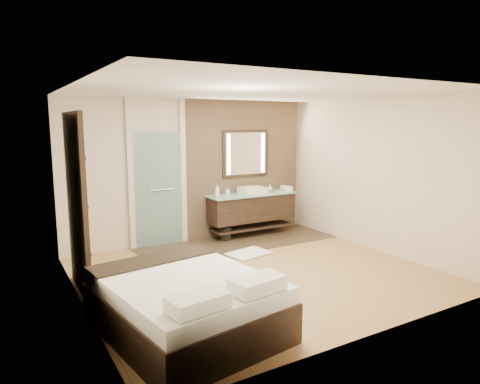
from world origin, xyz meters
TOP-DOWN VIEW (x-y plane):
  - floor at (0.00, 0.00)m, footprint 5.00×5.00m
  - tile_strip at (0.60, 1.60)m, footprint 3.80×1.30m
  - stone_wall at (1.10, 2.21)m, footprint 2.60×0.08m
  - vanity at (1.10, 1.92)m, footprint 1.85×0.55m
  - mirror_unit at (1.10, 2.16)m, footprint 1.06×0.04m
  - frosted_door at (-0.75, 2.20)m, footprint 1.10×0.12m
  - shoji_partition at (-2.43, 0.60)m, footprint 0.06×1.20m
  - bed at (-1.65, -1.16)m, footprint 1.84×2.18m
  - bath_mat at (0.39, 0.87)m, footprint 0.80×0.63m
  - waste_bin at (0.46, 1.85)m, footprint 0.24×0.24m
  - tissue_box at (1.92, 1.79)m, footprint 0.13×0.13m
  - soap_bottle_a at (0.31, 1.89)m, footprint 0.09×0.09m
  - soap_bottle_b at (0.54, 1.90)m, footprint 0.09×0.09m
  - soap_bottle_c at (1.52, 1.90)m, footprint 0.16×0.16m
  - cup at (1.91, 1.97)m, footprint 0.16×0.16m

SIDE VIEW (x-z plane):
  - floor at x=0.00m, z-range 0.00..0.00m
  - tile_strip at x=0.60m, z-range 0.00..0.01m
  - bath_mat at x=0.39m, z-range 0.01..0.03m
  - waste_bin at x=0.46m, z-range 0.00..0.27m
  - bed at x=-1.65m, z-range -0.06..0.69m
  - vanity at x=1.10m, z-range 0.14..1.02m
  - cup at x=1.91m, z-range 0.86..0.96m
  - tissue_box at x=1.92m, z-range 0.86..0.97m
  - soap_bottle_c at x=1.52m, z-range 0.86..1.02m
  - soap_bottle_b at x=0.54m, z-range 0.86..1.03m
  - soap_bottle_a at x=0.31m, z-range 0.86..1.10m
  - frosted_door at x=-0.75m, z-range -0.21..2.49m
  - shoji_partition at x=-2.43m, z-range 0.01..2.41m
  - stone_wall at x=1.10m, z-range 0.00..2.70m
  - mirror_unit at x=1.10m, z-range 1.17..2.13m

